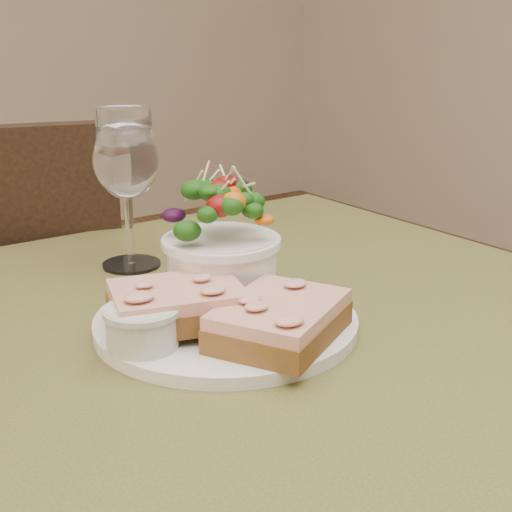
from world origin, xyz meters
TOP-DOWN VIEW (x-y plane):
  - cafe_table at (0.00, 0.00)m, footprint 0.80×0.80m
  - dinner_plate at (-0.03, 0.01)m, footprint 0.25×0.25m
  - sandwich_front at (-0.02, -0.06)m, footprint 0.15×0.14m
  - sandwich_back at (-0.08, 0.01)m, footprint 0.14×0.12m
  - ramekin at (-0.12, -0.01)m, footprint 0.06×0.06m
  - salad_bowl at (0.00, 0.06)m, footprint 0.11×0.11m
  - garnish at (-0.09, 0.08)m, footprint 0.05×0.04m
  - wine_glass at (-0.02, 0.23)m, footprint 0.08×0.08m

SIDE VIEW (x-z plane):
  - cafe_table at x=0.00m, z-range 0.27..1.02m
  - dinner_plate at x=-0.03m, z-range 0.75..0.76m
  - garnish at x=-0.09m, z-range 0.76..0.78m
  - sandwich_front at x=-0.02m, z-range 0.76..0.80m
  - ramekin at x=-0.12m, z-range 0.76..0.80m
  - sandwich_back at x=-0.08m, z-range 0.77..0.80m
  - salad_bowl at x=0.00m, z-range 0.76..0.88m
  - wine_glass at x=-0.02m, z-range 0.79..0.96m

